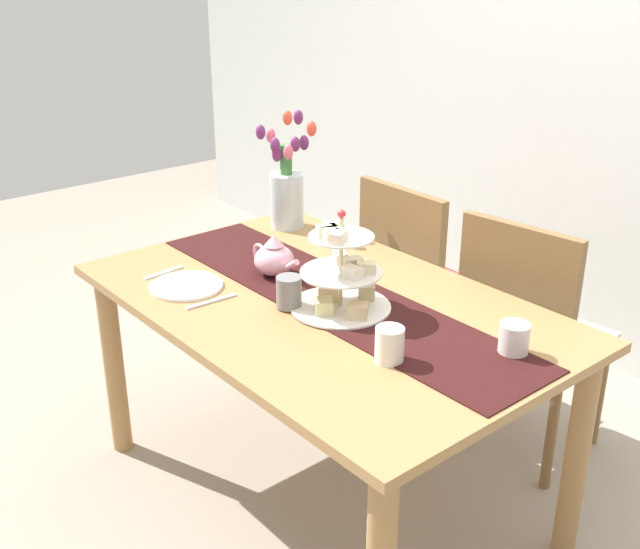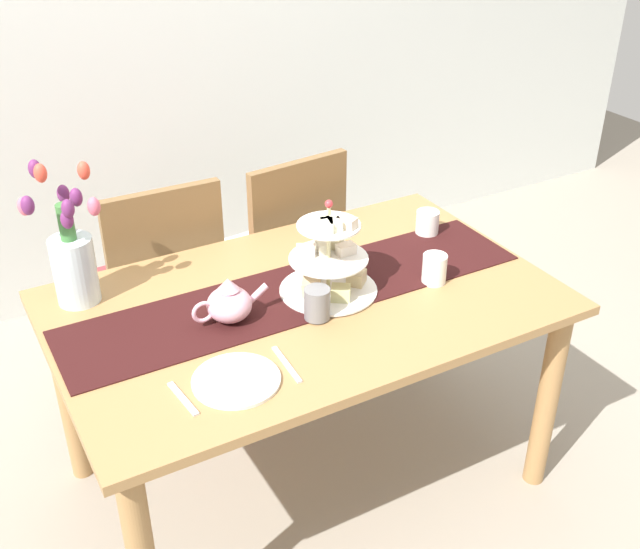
% 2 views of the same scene
% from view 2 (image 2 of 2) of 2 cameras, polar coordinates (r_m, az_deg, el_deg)
% --- Properties ---
extents(ground_plane, '(8.00, 8.00, 0.00)m').
position_cam_2_polar(ground_plane, '(2.78, -0.96, -14.56)').
color(ground_plane, gray).
extents(room_wall_rear, '(6.00, 0.08, 2.60)m').
position_cam_2_polar(room_wall_rear, '(3.50, -14.12, 18.49)').
color(room_wall_rear, silver).
rests_on(room_wall_rear, ground_plane).
extents(dining_table, '(1.50, 0.93, 0.73)m').
position_cam_2_polar(dining_table, '(2.39, -1.09, -3.90)').
color(dining_table, '#A37747').
rests_on(dining_table, ground_plane).
extents(chair_left, '(0.43, 0.43, 0.91)m').
position_cam_2_polar(chair_left, '(2.93, -11.66, -0.37)').
color(chair_left, brown).
rests_on(chair_left, ground_plane).
extents(chair_right, '(0.46, 0.46, 0.91)m').
position_cam_2_polar(chair_right, '(3.09, -2.76, 1.97)').
color(chair_right, brown).
rests_on(chair_right, ground_plane).
extents(table_runner, '(1.46, 0.33, 0.00)m').
position_cam_2_polar(table_runner, '(2.36, -1.54, -1.32)').
color(table_runner, black).
rests_on(table_runner, dining_table).
extents(tiered_cake_stand, '(0.30, 0.30, 0.30)m').
position_cam_2_polar(tiered_cake_stand, '(2.32, 0.69, 0.87)').
color(tiered_cake_stand, beige).
rests_on(tiered_cake_stand, table_runner).
extents(teapot, '(0.24, 0.13, 0.14)m').
position_cam_2_polar(teapot, '(2.21, -6.75, -2.11)').
color(teapot, '#E5A8BC').
rests_on(teapot, table_runner).
extents(tulip_vase, '(0.22, 0.18, 0.43)m').
position_cam_2_polar(tulip_vase, '(2.36, -17.88, 1.34)').
color(tulip_vase, silver).
rests_on(tulip_vase, dining_table).
extents(cream_jug, '(0.08, 0.08, 0.08)m').
position_cam_2_polar(cream_jug, '(2.71, 7.94, 3.82)').
color(cream_jug, white).
rests_on(cream_jug, dining_table).
extents(dinner_plate_left, '(0.23, 0.23, 0.01)m').
position_cam_2_polar(dinner_plate_left, '(2.01, -6.21, -7.78)').
color(dinner_plate_left, white).
rests_on(dinner_plate_left, dining_table).
extents(fork_left, '(0.03, 0.15, 0.01)m').
position_cam_2_polar(fork_left, '(1.97, -10.11, -9.02)').
color(fork_left, silver).
rests_on(fork_left, dining_table).
extents(knife_left, '(0.02, 0.17, 0.01)m').
position_cam_2_polar(knife_left, '(2.05, -2.49, -6.64)').
color(knife_left, silver).
rests_on(knife_left, dining_table).
extents(mug_grey, '(0.08, 0.08, 0.09)m').
position_cam_2_polar(mug_grey, '(2.21, -0.22, -2.14)').
color(mug_grey, slate).
rests_on(mug_grey, table_runner).
extents(mug_white_text, '(0.08, 0.08, 0.09)m').
position_cam_2_polar(mug_white_text, '(2.42, 8.45, 0.42)').
color(mug_white_text, white).
rests_on(mug_white_text, dining_table).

